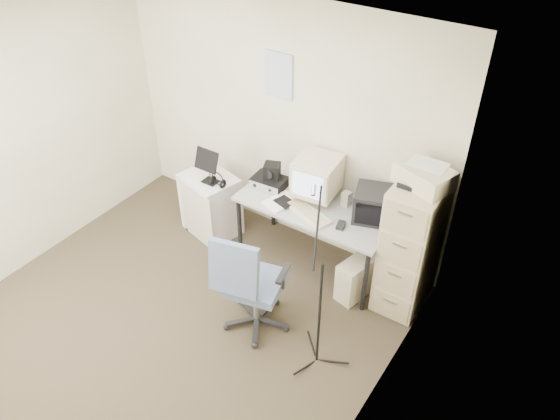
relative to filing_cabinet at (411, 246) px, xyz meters
The scene contains 23 objects.
floor 2.26m from the filing_cabinet, 136.87° to the right, with size 3.60×3.60×0.01m, color #3B3326.
ceiling 2.85m from the filing_cabinet, 136.87° to the right, with size 3.60×3.60×0.01m, color white.
wall_back 1.72m from the filing_cabinet, 168.55° to the left, with size 3.60×0.02×2.50m, color beige.
wall_left 3.74m from the filing_cabinet, 156.35° to the right, with size 0.02×3.60×2.50m, color beige.
wall_right 1.61m from the filing_cabinet, 81.54° to the right, with size 0.02×3.60×2.50m, color beige.
wall_calendar 1.97m from the filing_cabinet, 169.10° to the left, with size 0.30×0.02×0.44m, color white.
filing_cabinet is the anchor object (origin of this frame).
printer 0.73m from the filing_cabinet, 90.00° to the right, with size 0.44×0.30×0.17m, color beige.
desk 0.99m from the filing_cabinet, behind, with size 1.50×0.70×0.73m, color #959595.
crt_monitor 1.06m from the filing_cabinet, behind, with size 0.39×0.41×0.43m, color beige.
crt_tv 0.50m from the filing_cabinet, 168.48° to the left, with size 0.32×0.34×0.29m, color black.
desk_speaker 0.75m from the filing_cabinet, behind, with size 0.08×0.08×0.14m, color beige.
keyboard 0.97m from the filing_cabinet, 168.14° to the right, with size 0.49×0.17×0.03m, color beige.
mouse 0.64m from the filing_cabinet, 162.29° to the right, with size 0.07×0.11×0.03m, color black.
radio_receiver 1.50m from the filing_cabinet, behind, with size 0.33×0.24×0.10m, color black.
radio_speaker 1.50m from the filing_cabinet, behind, with size 0.15×0.14×0.15m, color black.
papers 1.26m from the filing_cabinet, behind, with size 0.22×0.30×0.02m, color white.
pc_tower 0.62m from the filing_cabinet, 156.42° to the right, with size 0.20×0.44×0.41m, color beige.
office_chair 1.40m from the filing_cabinet, 133.77° to the right, with size 0.60×0.60×1.04m, color slate.
side_cart 2.18m from the filing_cabinet, behind, with size 0.55×0.44×0.68m, color silver.
music_stand 2.10m from the filing_cabinet, behind, with size 0.26×0.14×0.39m, color black.
headphones 1.99m from the filing_cabinet, behind, with size 0.17×0.17×0.03m, color black.
mic_stand 1.10m from the filing_cabinet, 106.19° to the right, with size 0.02×0.02×1.43m, color black.
Camera 1 is at (2.64, -2.19, 3.78)m, focal length 35.00 mm.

